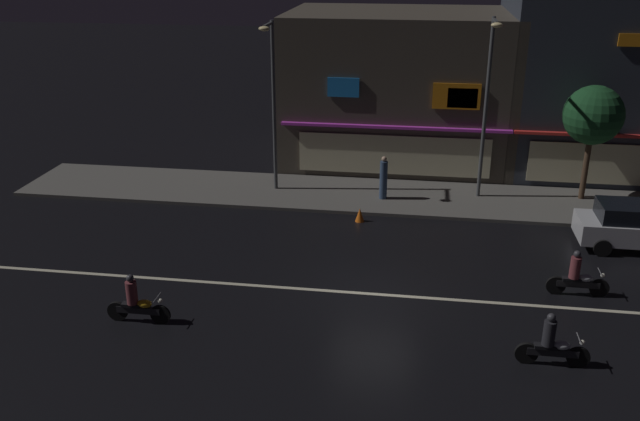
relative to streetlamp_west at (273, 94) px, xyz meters
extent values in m
plane|color=black|center=(5.02, -8.58, -4.38)|extent=(140.00, 140.00, 0.00)
cube|color=beige|center=(5.02, -8.58, -4.37)|extent=(30.73, 0.16, 0.01)
cube|color=#5B5954|center=(5.02, 0.06, -4.31)|extent=(32.35, 4.26, 0.14)
cube|color=#4C443A|center=(5.02, 6.14, -0.77)|extent=(10.77, 7.79, 7.21)
cube|color=#D83FD8|center=(5.02, 2.12, -1.78)|extent=(10.23, 0.24, 0.12)
cube|color=orange|center=(7.63, 2.18, -0.32)|extent=(2.05, 0.08, 1.12)
cube|color=red|center=(7.89, 2.18, -0.38)|extent=(1.28, 0.08, 0.86)
cube|color=#268CF2|center=(2.71, 2.18, -0.08)|extent=(1.40, 0.08, 0.85)
cube|color=beige|center=(5.02, 2.18, -3.08)|extent=(8.62, 0.06, 1.80)
cube|color=#2D333D|center=(14.73, 6.38, -0.11)|extent=(9.51, 8.28, 8.54)
cube|color=red|center=(14.73, 2.12, -1.78)|extent=(9.04, 0.24, 0.12)
cube|color=orange|center=(14.67, 2.18, 2.19)|extent=(1.54, 0.08, 0.52)
cube|color=beige|center=(14.73, 2.18, -3.08)|extent=(7.61, 0.06, 1.80)
cylinder|color=#47494C|center=(0.00, 0.22, -0.64)|extent=(0.16, 0.16, 7.20)
cube|color=#47494C|center=(0.00, -0.48, 2.86)|extent=(0.10, 1.40, 0.10)
ellipsoid|color=#F9E099|center=(0.00, -1.18, 2.78)|extent=(0.44, 0.32, 0.20)
cylinder|color=#47494C|center=(8.75, 0.58, -0.52)|extent=(0.16, 0.16, 7.44)
cube|color=#47494C|center=(8.75, -0.12, 3.10)|extent=(0.10, 1.40, 0.10)
ellipsoid|color=#F9E099|center=(8.75, -0.82, 3.02)|extent=(0.44, 0.32, 0.20)
cylinder|color=#334766|center=(4.74, -0.34, -3.42)|extent=(0.32, 0.32, 1.63)
sphere|color=tan|center=(4.74, -0.34, -2.50)|extent=(0.22, 0.22, 0.22)
cylinder|color=#473323|center=(13.07, 0.91, -2.92)|extent=(0.24, 0.24, 2.63)
sphere|color=#194723|center=(13.07, 0.91, -0.64)|extent=(2.41, 2.41, 2.41)
cube|color=silver|center=(14.10, -3.71, -3.69)|extent=(4.30, 1.78, 0.76)
cube|color=black|center=(13.89, -3.71, -3.01)|extent=(2.58, 1.57, 0.60)
cylinder|color=black|center=(12.69, -2.82, -4.07)|extent=(0.62, 0.20, 0.62)
cylinder|color=black|center=(12.69, -4.60, -4.07)|extent=(0.62, 0.20, 0.62)
cylinder|color=black|center=(11.90, -7.71, -4.08)|extent=(0.60, 0.08, 0.60)
cylinder|color=black|center=(10.60, -7.71, -4.08)|extent=(0.60, 0.10, 0.60)
cube|color=black|center=(11.25, -7.71, -3.98)|extent=(1.30, 0.14, 0.20)
ellipsoid|color=#B2B7BC|center=(11.45, -7.71, -3.76)|extent=(0.44, 0.26, 0.24)
cube|color=black|center=(11.05, -7.71, -3.83)|extent=(0.56, 0.22, 0.10)
cylinder|color=slate|center=(11.85, -7.71, -3.53)|extent=(0.03, 0.60, 0.03)
sphere|color=white|center=(11.94, -7.71, -3.63)|extent=(0.14, 0.14, 0.14)
cylinder|color=brown|center=(11.10, -7.71, -3.43)|extent=(0.32, 0.32, 0.70)
sphere|color=#333338|center=(11.10, -7.71, -2.97)|extent=(0.22, 0.22, 0.22)
cylinder|color=black|center=(10.50, -11.71, -4.08)|extent=(0.60, 0.08, 0.60)
cylinder|color=black|center=(9.20, -11.71, -4.08)|extent=(0.60, 0.10, 0.60)
cube|color=black|center=(9.85, -11.71, -3.98)|extent=(1.30, 0.14, 0.20)
ellipsoid|color=#B2B7BC|center=(10.05, -11.71, -3.76)|extent=(0.44, 0.26, 0.24)
cube|color=black|center=(9.65, -11.71, -3.83)|extent=(0.56, 0.22, 0.10)
cylinder|color=slate|center=(10.45, -11.71, -3.53)|extent=(0.03, 0.60, 0.03)
sphere|color=white|center=(10.54, -11.71, -3.63)|extent=(0.14, 0.14, 0.14)
cylinder|color=#232328|center=(9.70, -11.71, -3.43)|extent=(0.32, 0.32, 0.70)
sphere|color=#333338|center=(9.70, -11.71, -2.97)|extent=(0.22, 0.22, 0.22)
cylinder|color=black|center=(-0.95, -11.26, -4.08)|extent=(0.60, 0.08, 0.60)
cylinder|color=black|center=(-2.25, -11.26, -4.08)|extent=(0.60, 0.10, 0.60)
cube|color=black|center=(-1.60, -11.26, -3.98)|extent=(1.30, 0.14, 0.20)
ellipsoid|color=gold|center=(-1.40, -11.26, -3.76)|extent=(0.44, 0.26, 0.24)
cube|color=black|center=(-1.80, -11.26, -3.83)|extent=(0.56, 0.22, 0.10)
cylinder|color=slate|center=(-1.00, -11.26, -3.53)|extent=(0.03, 0.60, 0.03)
sphere|color=white|center=(-0.91, -11.26, -3.63)|extent=(0.14, 0.14, 0.14)
cylinder|color=brown|center=(-1.75, -11.26, -3.43)|extent=(0.32, 0.32, 0.70)
sphere|color=#333338|center=(-1.75, -11.26, -2.97)|extent=(0.22, 0.22, 0.22)
cone|color=orange|center=(3.99, -2.70, -4.10)|extent=(0.36, 0.36, 0.55)
camera|label=1|loc=(6.13, -27.42, 5.91)|focal=38.16mm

